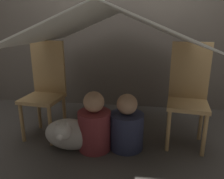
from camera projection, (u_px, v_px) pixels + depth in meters
ground_plane at (110, 146)px, 2.10m from camera, size 8.80×8.80×0.00m
wall_back at (122, 15)px, 2.85m from camera, size 7.00×0.05×2.50m
chair_left at (46, 87)px, 2.23m from camera, size 0.40×0.40×0.97m
chair_right at (188, 92)px, 2.06m from camera, size 0.41×0.41×0.97m
sheet_canopy at (112, 25)px, 1.90m from camera, size 1.42×1.46×0.30m
person_front at (94, 126)px, 2.00m from camera, size 0.30×0.30×0.56m
person_second at (127, 127)px, 2.03m from camera, size 0.32×0.32×0.53m
dog at (69, 134)px, 2.00m from camera, size 0.48×0.39×0.37m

